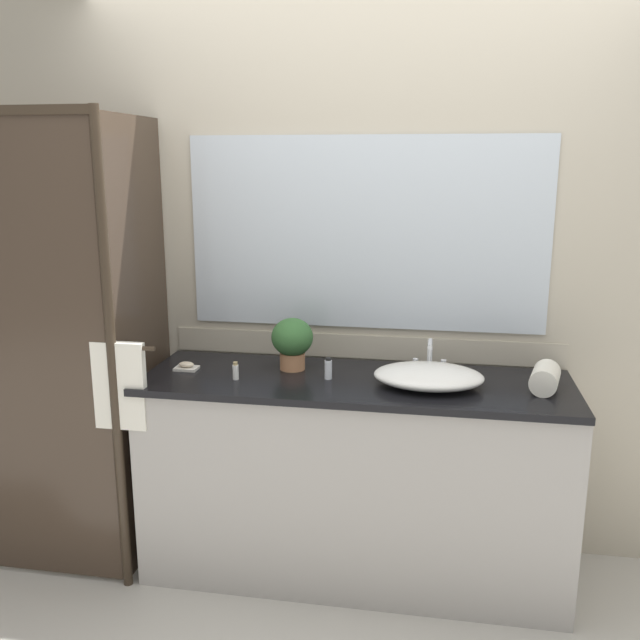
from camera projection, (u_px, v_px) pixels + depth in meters
ground_plane at (353, 570)px, 3.06m from camera, size 8.00×8.00×0.00m
wall_back_with_mirror at (366, 271)px, 3.09m from camera, size 4.40×0.06×2.60m
vanity_cabinet at (354, 477)px, 2.96m from camera, size 1.80×0.58×0.90m
shower_enclosure at (50, 349)px, 2.86m from camera, size 1.20×0.59×2.00m
sink_basin at (429, 376)px, 2.76m from camera, size 0.45×0.33×0.08m
faucet at (429, 362)px, 2.93m from camera, size 0.17×0.14×0.15m
potted_plant at (292, 340)px, 2.96m from camera, size 0.18×0.18×0.23m
soap_dish at (186, 367)px, 2.98m from camera, size 0.10×0.07×0.04m
amenity_bottle_lotion at (328, 369)px, 2.85m from camera, size 0.03×0.03×0.09m
amenity_bottle_conditioner at (236, 371)px, 2.84m from camera, size 0.03×0.03×0.08m
rolled_towel_near_edge at (545, 378)px, 2.70m from camera, size 0.15×0.20×0.11m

